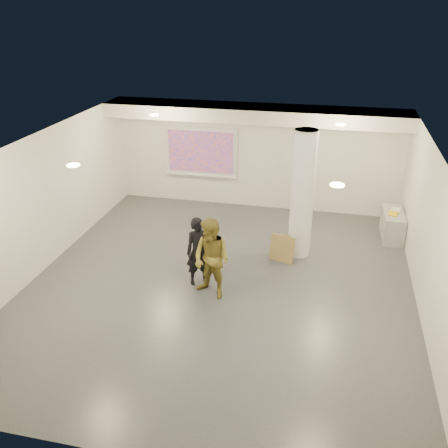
% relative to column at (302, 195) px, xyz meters
% --- Properties ---
extents(floor, '(8.00, 9.00, 0.01)m').
position_rel_column_xyz_m(floor, '(-1.50, -1.80, -1.50)').
color(floor, '#36393D').
rests_on(floor, ground).
extents(ceiling, '(8.00, 9.00, 0.01)m').
position_rel_column_xyz_m(ceiling, '(-1.50, -1.80, 1.50)').
color(ceiling, silver).
rests_on(ceiling, floor).
extents(wall_back, '(8.00, 0.01, 3.00)m').
position_rel_column_xyz_m(wall_back, '(-1.50, 2.70, 0.00)').
color(wall_back, silver).
rests_on(wall_back, floor).
extents(wall_front, '(8.00, 0.01, 3.00)m').
position_rel_column_xyz_m(wall_front, '(-1.50, -6.30, 0.00)').
color(wall_front, silver).
rests_on(wall_front, floor).
extents(wall_left, '(0.01, 9.00, 3.00)m').
position_rel_column_xyz_m(wall_left, '(-5.50, -1.80, 0.00)').
color(wall_left, silver).
rests_on(wall_left, floor).
extents(wall_right, '(0.01, 9.00, 3.00)m').
position_rel_column_xyz_m(wall_right, '(2.50, -1.80, 0.00)').
color(wall_right, silver).
rests_on(wall_right, floor).
extents(soffit_band, '(8.00, 1.10, 0.36)m').
position_rel_column_xyz_m(soffit_band, '(-1.50, 2.15, 1.32)').
color(soffit_band, silver).
rests_on(soffit_band, ceiling).
extents(downlight_nw, '(0.22, 0.22, 0.02)m').
position_rel_column_xyz_m(downlight_nw, '(-3.70, 0.70, 1.48)').
color(downlight_nw, '#FFE289').
rests_on(downlight_nw, ceiling).
extents(downlight_ne, '(0.22, 0.22, 0.02)m').
position_rel_column_xyz_m(downlight_ne, '(0.70, 0.70, 1.48)').
color(downlight_ne, '#FFE289').
rests_on(downlight_ne, ceiling).
extents(downlight_sw, '(0.22, 0.22, 0.02)m').
position_rel_column_xyz_m(downlight_sw, '(-3.70, -3.30, 1.48)').
color(downlight_sw, '#FFE289').
rests_on(downlight_sw, ceiling).
extents(downlight_se, '(0.22, 0.22, 0.02)m').
position_rel_column_xyz_m(downlight_se, '(0.70, -3.30, 1.48)').
color(downlight_se, '#FFE289').
rests_on(downlight_se, ceiling).
extents(column, '(0.52, 0.52, 3.00)m').
position_rel_column_xyz_m(column, '(0.00, 0.00, 0.00)').
color(column, white).
rests_on(column, floor).
extents(projection_screen, '(2.10, 0.13, 1.42)m').
position_rel_column_xyz_m(projection_screen, '(-3.10, 2.65, 0.03)').
color(projection_screen, silver).
rests_on(projection_screen, wall_back).
extents(credenza, '(0.53, 1.19, 0.69)m').
position_rel_column_xyz_m(credenza, '(2.22, 1.41, -1.16)').
color(credenza, '#949799').
rests_on(credenza, floor).
extents(papers_stack, '(0.28, 0.33, 0.02)m').
position_rel_column_xyz_m(papers_stack, '(2.27, 1.59, -0.80)').
color(papers_stack, white).
rests_on(papers_stack, credenza).
extents(postit_pad, '(0.27, 0.33, 0.03)m').
position_rel_column_xyz_m(postit_pad, '(2.18, 1.28, -0.80)').
color(postit_pad, yellow).
rests_on(postit_pad, credenza).
extents(cardboard_back, '(0.48, 0.12, 0.52)m').
position_rel_column_xyz_m(cardboard_back, '(-0.20, -0.16, -1.24)').
color(cardboard_back, olive).
rests_on(cardboard_back, floor).
extents(cardboard_front, '(0.59, 0.32, 0.63)m').
position_rel_column_xyz_m(cardboard_front, '(-0.35, -0.45, -1.19)').
color(cardboard_front, olive).
rests_on(cardboard_front, floor).
extents(woman, '(0.65, 0.58, 1.50)m').
position_rel_column_xyz_m(woman, '(-1.95, -1.79, -0.75)').
color(woman, black).
rests_on(woman, floor).
extents(man, '(1.01, 0.92, 1.69)m').
position_rel_column_xyz_m(man, '(-1.57, -2.21, -0.66)').
color(man, olive).
rests_on(man, floor).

